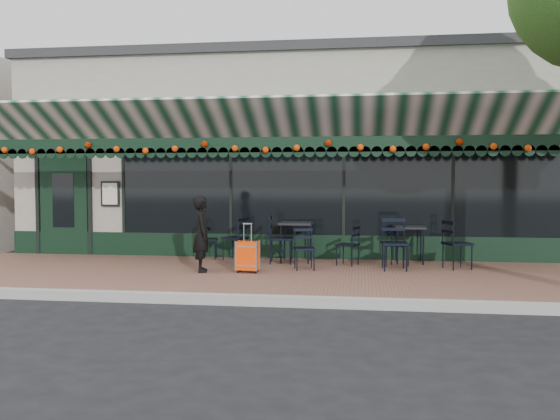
# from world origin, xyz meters

# --- Properties ---
(ground) EXTENTS (80.00, 80.00, 0.00)m
(ground) POSITION_xyz_m (0.00, 0.00, 0.00)
(ground) COLOR black
(ground) RESTS_ON ground
(sidewalk) EXTENTS (18.00, 4.00, 0.15)m
(sidewalk) POSITION_xyz_m (0.00, 2.00, 0.07)
(sidewalk) COLOR brown
(sidewalk) RESTS_ON ground
(curb) EXTENTS (18.00, 0.16, 0.15)m
(curb) POSITION_xyz_m (0.00, -0.08, 0.07)
(curb) COLOR #9E9E99
(curb) RESTS_ON ground
(restaurant_building) EXTENTS (12.00, 9.60, 4.50)m
(restaurant_building) POSITION_xyz_m (0.00, 7.84, 2.27)
(restaurant_building) COLOR gray
(restaurant_building) RESTS_ON ground
(woman) EXTENTS (0.46, 0.57, 1.37)m
(woman) POSITION_xyz_m (-1.07, 1.92, 0.84)
(woman) COLOR black
(woman) RESTS_ON sidewalk
(suitcase) EXTENTS (0.40, 0.25, 0.88)m
(suitcase) POSITION_xyz_m (-0.24, 1.93, 0.44)
(suitcase) COLOR #F83F07
(suitcase) RESTS_ON sidewalk
(cafe_table_a) EXTENTS (0.59, 0.59, 0.73)m
(cafe_table_a) POSITION_xyz_m (2.72, 3.59, 0.81)
(cafe_table_a) COLOR black
(cafe_table_a) RESTS_ON sidewalk
(cafe_table_b) EXTENTS (0.65, 0.65, 0.81)m
(cafe_table_b) POSITION_xyz_m (0.46, 3.41, 0.87)
(cafe_table_b) COLOR black
(cafe_table_b) RESTS_ON sidewalk
(chair_a_left) EXTENTS (0.51, 0.51, 0.78)m
(chair_a_left) POSITION_xyz_m (1.51, 3.10, 0.54)
(chair_a_left) COLOR black
(chair_a_left) RESTS_ON sidewalk
(chair_a_right) EXTENTS (0.52, 0.52, 0.81)m
(chair_a_right) POSITION_xyz_m (2.45, 3.06, 0.55)
(chair_a_right) COLOR black
(chair_a_right) RESTS_ON sidewalk
(chair_a_front) EXTENTS (0.51, 0.51, 0.96)m
(chair_a_front) POSITION_xyz_m (2.37, 2.60, 0.63)
(chair_a_front) COLOR black
(chair_a_front) RESTS_ON sidewalk
(chair_a_extra) EXTENTS (0.60, 0.60, 0.92)m
(chair_a_extra) POSITION_xyz_m (3.54, 2.92, 0.61)
(chair_a_extra) COLOR black
(chair_a_extra) RESTS_ON sidewalk
(chair_b_left) EXTENTS (0.57, 0.57, 0.89)m
(chair_b_left) POSITION_xyz_m (-0.81, 3.52, 0.60)
(chair_b_left) COLOR black
(chair_b_left) RESTS_ON sidewalk
(chair_b_right) EXTENTS (0.52, 0.52, 0.96)m
(chair_b_right) POSITION_xyz_m (0.18, 3.18, 0.63)
(chair_b_right) COLOR black
(chair_b_right) RESTS_ON sidewalk
(chair_b_front) EXTENTS (0.46, 0.46, 0.77)m
(chair_b_front) POSITION_xyz_m (0.73, 2.41, 0.53)
(chair_b_front) COLOR black
(chair_b_front) RESTS_ON sidewalk
(chair_solo) EXTENTS (0.46, 0.46, 0.80)m
(chair_solo) POSITION_xyz_m (-1.41, 3.61, 0.55)
(chair_solo) COLOR black
(chair_solo) RESTS_ON sidewalk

